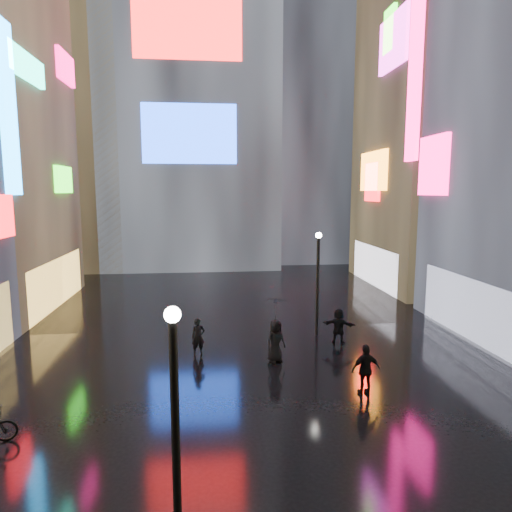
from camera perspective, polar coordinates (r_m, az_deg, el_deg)
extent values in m
plane|color=black|center=(24.41, -2.04, -9.00)|extent=(140.00, 140.00, 0.00)
cube|color=#FF0C13|center=(23.49, -29.31, 4.35)|extent=(0.25, 2.24, 1.94)
cube|color=#1490FF|center=(25.30, -28.58, 15.83)|extent=(0.25, 1.40, 8.00)
cube|color=#FFC659|center=(31.28, -23.67, -3.04)|extent=(0.20, 10.00, 3.00)
cube|color=#31FD1C|center=(32.43, -22.93, 8.79)|extent=(0.25, 3.00, 1.71)
cube|color=#1AFFCA|center=(28.20, -26.83, 20.45)|extent=(0.25, 4.84, 1.37)
cube|color=#FF0C68|center=(35.17, -22.71, 20.88)|extent=(0.25, 3.32, 1.94)
cube|color=white|center=(24.61, 25.40, -6.04)|extent=(0.20, 9.00, 3.00)
cube|color=#FF0C68|center=(27.44, 21.32, 10.49)|extent=(0.25, 2.99, 3.26)
cube|color=#FF0C68|center=(30.75, 19.25, 20.50)|extent=(0.25, 1.40, 10.00)
cube|color=black|center=(38.26, 22.55, 17.80)|extent=(10.00, 12.00, 28.00)
cube|color=white|center=(36.08, 14.62, -1.20)|extent=(0.20, 9.00, 3.00)
cube|color=orange|center=(35.87, 14.47, 10.24)|extent=(0.25, 4.92, 2.91)
cube|color=#FF32DF|center=(34.63, 16.80, 24.30)|extent=(0.25, 4.36, 3.46)
cube|color=#FF0C13|center=(35.95, 14.36, 8.93)|extent=(0.25, 2.63, 2.87)
cube|color=#31FD1C|center=(35.51, 16.39, 25.45)|extent=(0.25, 1.69, 2.90)
cube|color=black|center=(49.26, -8.22, 24.35)|extent=(16.00, 14.00, 42.00)
cube|color=#FF1414|center=(42.49, -8.59, 27.03)|extent=(9.00, 0.20, 6.00)
cube|color=#194CFF|center=(40.47, -8.31, 14.89)|extent=(8.00, 0.20, 5.00)
cube|color=black|center=(51.34, 6.27, 19.12)|extent=(12.00, 12.00, 34.00)
cube|color=black|center=(47.28, -22.01, 14.63)|extent=(10.00, 10.00, 26.00)
cylinder|color=black|center=(9.19, -9.97, -22.74)|extent=(0.16, 0.16, 5.00)
sphere|color=white|center=(8.18, -10.41, -7.22)|extent=(0.30, 0.30, 0.30)
cylinder|color=black|center=(22.83, 7.71, -3.80)|extent=(0.16, 0.16, 5.00)
sphere|color=white|center=(22.44, 7.84, 2.58)|extent=(0.30, 0.30, 0.30)
imported|color=black|center=(17.12, 13.55, -13.63)|extent=(1.11, 0.56, 1.82)
imported|color=black|center=(19.64, 2.46, -10.54)|extent=(1.05, 0.91, 1.81)
imported|color=black|center=(22.21, 10.29, -8.61)|extent=(1.63, 1.08, 1.69)
imported|color=black|center=(20.57, -7.24, -9.99)|extent=(0.67, 0.52, 1.64)
imported|color=black|center=(19.24, 2.49, -6.62)|extent=(1.32, 1.34, 0.97)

